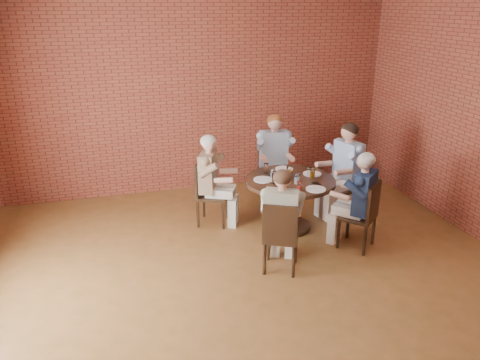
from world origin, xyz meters
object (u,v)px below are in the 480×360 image
object	(u,v)px
chair_c	(207,190)
diner_c	(212,181)
diner_a	(344,170)
chair_b	(273,167)
diner_d	(281,221)
chair_e	(364,213)
dining_table	(290,194)
diner_b	(274,158)
chair_d	(280,235)
diner_e	(359,201)
smartphone	(317,184)
chair_a	(348,180)

from	to	relation	value
chair_c	diner_c	bearing A→B (deg)	-90.00
diner_a	chair_b	world-z (taller)	diner_a
diner_d	chair_e	xyz separation A→B (m)	(1.21, 0.18, -0.14)
dining_table	chair_b	size ratio (longest dim) A/B	1.28
diner_a	diner_c	xyz separation A→B (m)	(-1.96, 0.22, -0.04)
dining_table	diner_d	world-z (taller)	diner_d
diner_a	diner_b	xyz separation A→B (m)	(-0.80, 0.82, -0.00)
chair_b	chair_d	size ratio (longest dim) A/B	1.07
chair_c	diner_c	distance (m)	0.18
diner_c	chair_e	xyz separation A→B (m)	(1.71, -1.27, -0.16)
chair_b	diner_c	size ratio (longest dim) A/B	0.74
diner_e	diner_c	bearing A→B (deg)	-77.64
diner_a	chair_d	size ratio (longest dim) A/B	1.54
chair_b	smartphone	distance (m)	1.47
chair_a	diner_a	bearing A→B (deg)	-90.00
diner_c	chair_e	size ratio (longest dim) A/B	1.44
chair_a	chair_e	bearing A→B (deg)	-32.04
chair_d	chair_b	bearing A→B (deg)	-80.64
diner_a	smartphone	bearing A→B (deg)	-66.61
diner_b	chair_c	bearing A→B (deg)	-147.09
chair_a	chair_b	xyz separation A→B (m)	(-0.88, 0.90, -0.00)
dining_table	diner_c	world-z (taller)	diner_c
chair_a	chair_c	world-z (taller)	chair_a
diner_b	diner_d	xyz separation A→B (m)	(-0.65, -2.06, -0.06)
diner_a	chair_b	bearing A→B (deg)	-153.74
dining_table	diner_a	size ratio (longest dim) A/B	0.89
chair_a	diner_c	world-z (taller)	diner_c
dining_table	diner_b	world-z (taller)	diner_b
diner_e	dining_table	bearing A→B (deg)	-90.00
chair_a	smartphone	distance (m)	0.99
chair_a	chair_b	bearing A→B (deg)	-149.83
smartphone	chair_a	bearing A→B (deg)	35.86
chair_a	diner_a	size ratio (longest dim) A/B	0.70
diner_c	smartphone	xyz separation A→B (m)	(1.27, -0.76, 0.09)
smartphone	diner_d	bearing A→B (deg)	-137.43
chair_e	smartphone	world-z (taller)	chair_e
chair_a	chair_d	xyz separation A→B (m)	(-1.58, -1.32, -0.03)
diner_a	diner_d	xyz separation A→B (m)	(-1.45, -1.23, -0.06)
dining_table	diner_b	xyz separation A→B (m)	(0.15, 1.07, 0.17)
diner_a	diner_b	size ratio (longest dim) A/B	1.00
smartphone	chair_b	bearing A→B (deg)	94.33
chair_a	diner_b	bearing A→B (deg)	-146.21
dining_table	chair_b	bearing A→B (deg)	81.89
diner_c	diner_e	distance (m)	2.05
diner_a	diner_d	distance (m)	1.91
smartphone	diner_a	bearing A→B (deg)	38.13
chair_b	chair_c	world-z (taller)	chair_b
diner_a	diner_c	world-z (taller)	diner_a
diner_e	chair_e	bearing A→B (deg)	90.00
diner_a	chair_e	bearing A→B (deg)	-27.71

